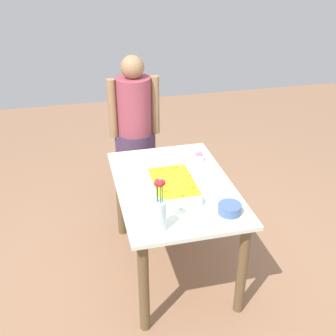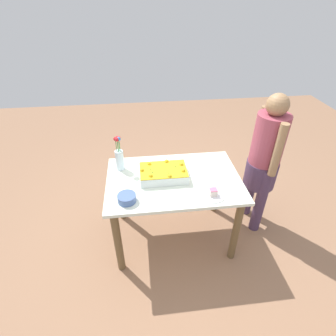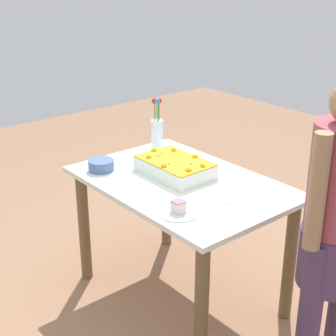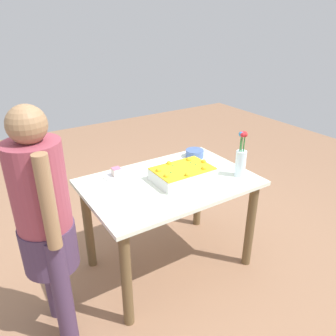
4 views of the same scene
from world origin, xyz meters
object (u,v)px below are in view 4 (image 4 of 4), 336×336
object	(u,v)px
sheet_cake	(182,174)
person_standing	(44,217)
cake_knife	(122,193)
flower_vase	(241,159)
serving_plate_with_slice	(117,174)
fruit_bowl	(195,153)

from	to	relation	value
sheet_cake	person_standing	xyz separation A→B (m)	(-1.01, -0.10, 0.03)
cake_knife	flower_vase	size ratio (longest dim) A/B	0.58
sheet_cake	serving_plate_with_slice	bearing A→B (deg)	141.52
flower_vase	fruit_bowl	world-z (taller)	flower_vase
sheet_cake	cake_knife	world-z (taller)	sheet_cake
sheet_cake	flower_vase	size ratio (longest dim) A/B	1.23
cake_knife	fruit_bowl	distance (m)	0.84
person_standing	fruit_bowl	bearing A→B (deg)	16.20
flower_vase	fruit_bowl	xyz separation A→B (m)	(-0.06, 0.48, -0.11)
serving_plate_with_slice	flower_vase	world-z (taller)	flower_vase
serving_plate_with_slice	sheet_cake	bearing A→B (deg)	-38.48
person_standing	flower_vase	bearing A→B (deg)	-3.51
serving_plate_with_slice	flower_vase	bearing A→B (deg)	-32.15
serving_plate_with_slice	flower_vase	xyz separation A→B (m)	(0.78, -0.49, 0.12)
sheet_cake	fruit_bowl	world-z (taller)	sheet_cake
sheet_cake	fruit_bowl	size ratio (longest dim) A/B	2.82
sheet_cake	cake_knife	size ratio (longest dim) A/B	2.15
cake_knife	fruit_bowl	bearing A→B (deg)	-35.26
fruit_bowl	sheet_cake	bearing A→B (deg)	-138.72
cake_knife	fruit_bowl	size ratio (longest dim) A/B	1.32
serving_plate_with_slice	cake_knife	bearing A→B (deg)	-106.85
sheet_cake	person_standing	size ratio (longest dim) A/B	0.29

